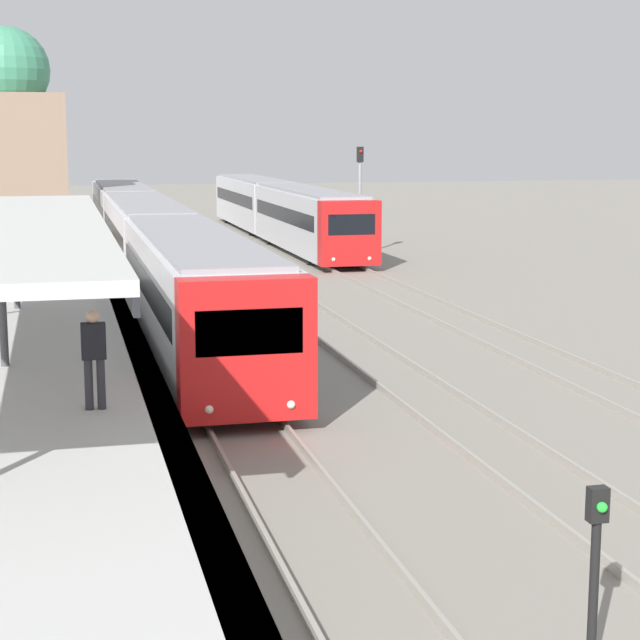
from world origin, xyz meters
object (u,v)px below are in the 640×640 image
person_on_platform (94,353)px  signal_post_near (595,559)px  signal_mast_far (360,187)px  train_far (279,208)px  train_near (147,236)px

person_on_platform → signal_post_near: size_ratio=0.84×
person_on_platform → signal_mast_far: (13.02, 29.81, 1.21)m
person_on_platform → signal_mast_far: 32.55m
signal_mast_far → person_on_platform: bearing=-113.6°
train_far → person_on_platform: bearing=-106.0°
train_near → train_far: size_ratio=1.55×
signal_post_near → signal_mast_far: (8.37, 38.10, 1.92)m
person_on_platform → train_near: train_near is taller
person_on_platform → train_far: (10.96, 38.19, -0.25)m
person_on_platform → signal_mast_far: size_ratio=0.33×
person_on_platform → train_near: bearing=83.2°
train_far → signal_post_near: size_ratio=14.58×
train_near → train_far: (8.17, 14.67, -0.01)m
train_near → train_far: train_near is taller
person_on_platform → train_near: 23.68m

